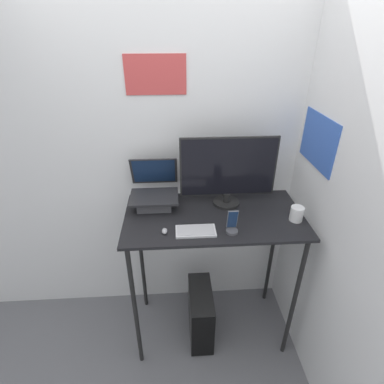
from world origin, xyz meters
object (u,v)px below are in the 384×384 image
Objects in this scene: laptop at (154,195)px; mouse at (165,231)px; cell_phone at (232,226)px; monitor at (228,172)px; keyboard at (196,231)px; computer_tower at (201,313)px.

mouse is (0.07, -0.33, -0.07)m from laptop.
mouse is at bearing 177.22° from cell_phone.
monitor is at bearing -1.87° from laptop.
keyboard is 0.91m from computer_tower.
cell_phone is at bearing -93.55° from monitor.
cell_phone is 0.96m from computer_tower.
laptop is at bearing 127.92° from keyboard.
keyboard is at bearing -1.95° from mouse.
computer_tower is at bearing -34.31° from laptop.
monitor is at bearing 36.19° from mouse.
computer_tower is (0.05, 0.12, -0.90)m from keyboard.
keyboard is 1.56× the size of cell_phone.
mouse is (-0.43, -0.31, -0.23)m from monitor.
laptop is 0.53m from monitor.
mouse reaches higher than computer_tower.
monitor is (0.50, -0.02, 0.17)m from laptop.
cell_phone reaches higher than mouse.
keyboard is at bearing 176.51° from cell_phone.
computer_tower is at bearing 66.16° from keyboard.
laptop is 6.07× the size of mouse.
keyboard is (-0.24, -0.32, -0.24)m from monitor.
laptop is 2.08× the size of cell_phone.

